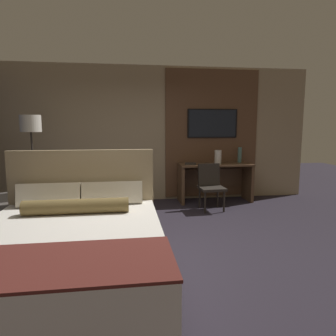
{
  "coord_description": "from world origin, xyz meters",
  "views": [
    {
      "loc": [
        -0.35,
        -3.71,
        1.58
      ],
      "look_at": [
        0.29,
        0.77,
        0.94
      ],
      "focal_mm": 32.0,
      "sensor_mm": 36.0,
      "label": 1
    }
  ],
  "objects_px": {
    "armchair_by_window": "(10,217)",
    "bed": "(70,251)",
    "vase_tall": "(240,155)",
    "desk": "(215,176)",
    "book": "(190,164)",
    "desk_chair": "(210,183)",
    "floor_lamp": "(31,132)",
    "tv": "(212,123)",
    "vase_short": "(218,157)"
  },
  "relations": [
    {
      "from": "armchair_by_window",
      "to": "bed",
      "type": "bearing_deg",
      "value": -171.05
    },
    {
      "from": "vase_tall",
      "to": "desk",
      "type": "bearing_deg",
      "value": -170.57
    },
    {
      "from": "armchair_by_window",
      "to": "book",
      "type": "bearing_deg",
      "value": -91.78
    },
    {
      "from": "desk_chair",
      "to": "armchair_by_window",
      "type": "height_order",
      "value": "desk_chair"
    },
    {
      "from": "desk",
      "to": "floor_lamp",
      "type": "xyz_separation_m",
      "value": [
        -3.4,
        -0.67,
        0.95
      ]
    },
    {
      "from": "tv",
      "to": "desk_chair",
      "type": "distance_m",
      "value": 1.42
    },
    {
      "from": "armchair_by_window",
      "to": "vase_short",
      "type": "distance_m",
      "value": 3.88
    },
    {
      "from": "tv",
      "to": "book",
      "type": "bearing_deg",
      "value": -149.96
    },
    {
      "from": "tv",
      "to": "floor_lamp",
      "type": "xyz_separation_m",
      "value": [
        -3.4,
        -0.91,
        -0.15
      ]
    },
    {
      "from": "desk",
      "to": "vase_short",
      "type": "distance_m",
      "value": 0.43
    },
    {
      "from": "armchair_by_window",
      "to": "vase_tall",
      "type": "relative_size",
      "value": 3.51
    },
    {
      "from": "desk_chair",
      "to": "vase_tall",
      "type": "bearing_deg",
      "value": 36.96
    },
    {
      "from": "desk_chair",
      "to": "vase_short",
      "type": "distance_m",
      "value": 0.71
    },
    {
      "from": "desk_chair",
      "to": "floor_lamp",
      "type": "height_order",
      "value": "floor_lamp"
    },
    {
      "from": "armchair_by_window",
      "to": "floor_lamp",
      "type": "height_order",
      "value": "floor_lamp"
    },
    {
      "from": "desk_chair",
      "to": "vase_short",
      "type": "xyz_separation_m",
      "value": [
        0.29,
        0.49,
        0.43
      ]
    },
    {
      "from": "vase_tall",
      "to": "floor_lamp",
      "type": "bearing_deg",
      "value": -169.06
    },
    {
      "from": "bed",
      "to": "floor_lamp",
      "type": "xyz_separation_m",
      "value": [
        -1.0,
        2.38,
        1.13
      ]
    },
    {
      "from": "bed",
      "to": "tv",
      "type": "height_order",
      "value": "tv"
    },
    {
      "from": "desk",
      "to": "bed",
      "type": "bearing_deg",
      "value": -128.2
    },
    {
      "from": "desk_chair",
      "to": "tv",
      "type": "bearing_deg",
      "value": 69.9
    },
    {
      "from": "armchair_by_window",
      "to": "book",
      "type": "distance_m",
      "value": 3.36
    },
    {
      "from": "desk",
      "to": "tv",
      "type": "distance_m",
      "value": 1.12
    },
    {
      "from": "tv",
      "to": "desk",
      "type": "bearing_deg",
      "value": -90.0
    },
    {
      "from": "desk_chair",
      "to": "armchair_by_window",
      "type": "relative_size",
      "value": 0.76
    },
    {
      "from": "book",
      "to": "vase_short",
      "type": "bearing_deg",
      "value": -4.12
    },
    {
      "from": "vase_short",
      "to": "book",
      "type": "xyz_separation_m",
      "value": [
        -0.56,
        0.04,
        -0.13
      ]
    },
    {
      "from": "tv",
      "to": "desk_chair",
      "type": "relative_size",
      "value": 1.25
    },
    {
      "from": "armchair_by_window",
      "to": "vase_short",
      "type": "height_order",
      "value": "vase_short"
    },
    {
      "from": "tv",
      "to": "vase_short",
      "type": "xyz_separation_m",
      "value": [
        0.03,
        -0.35,
        -0.68
      ]
    },
    {
      "from": "bed",
      "to": "vase_tall",
      "type": "distance_m",
      "value": 4.38
    },
    {
      "from": "armchair_by_window",
      "to": "vase_short",
      "type": "xyz_separation_m",
      "value": [
        3.57,
        1.36,
        0.68
      ]
    },
    {
      "from": "bed",
      "to": "floor_lamp",
      "type": "height_order",
      "value": "floor_lamp"
    },
    {
      "from": "desk_chair",
      "to": "vase_tall",
      "type": "height_order",
      "value": "vase_tall"
    },
    {
      "from": "floor_lamp",
      "to": "vase_short",
      "type": "height_order",
      "value": "floor_lamp"
    },
    {
      "from": "tv",
      "to": "vase_tall",
      "type": "xyz_separation_m",
      "value": [
        0.58,
        -0.14,
        -0.67
      ]
    },
    {
      "from": "bed",
      "to": "desk",
      "type": "relative_size",
      "value": 1.5
    },
    {
      "from": "desk",
      "to": "armchair_by_window",
      "type": "distance_m",
      "value": 3.84
    },
    {
      "from": "armchair_by_window",
      "to": "vase_short",
      "type": "relative_size",
      "value": 3.97
    },
    {
      "from": "desk",
      "to": "vase_short",
      "type": "relative_size",
      "value": 5.28
    },
    {
      "from": "armchair_by_window",
      "to": "desk",
      "type": "bearing_deg",
      "value": -94.2
    },
    {
      "from": "desk_chair",
      "to": "book",
      "type": "relative_size",
      "value": 3.47
    },
    {
      "from": "desk",
      "to": "floor_lamp",
      "type": "bearing_deg",
      "value": -168.81
    },
    {
      "from": "floor_lamp",
      "to": "vase_short",
      "type": "bearing_deg",
      "value": 9.27
    },
    {
      "from": "vase_short",
      "to": "desk",
      "type": "bearing_deg",
      "value": 104.23
    },
    {
      "from": "vase_short",
      "to": "tv",
      "type": "bearing_deg",
      "value": 94.67
    },
    {
      "from": "book",
      "to": "desk_chair",
      "type": "bearing_deg",
      "value": -62.49
    },
    {
      "from": "floor_lamp",
      "to": "bed",
      "type": "bearing_deg",
      "value": -67.14
    },
    {
      "from": "desk",
      "to": "floor_lamp",
      "type": "height_order",
      "value": "floor_lamp"
    },
    {
      "from": "desk_chair",
      "to": "vase_tall",
      "type": "relative_size",
      "value": 2.66
    }
  ]
}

